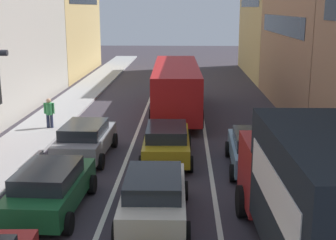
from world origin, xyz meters
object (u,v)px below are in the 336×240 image
at_px(sedan_right_lane_behind_truck, 255,149).
at_px(bus_mid_queue_primary, 176,85).
at_px(hatchback_centre_lane_third, 167,141).
at_px(wagon_left_lane_second, 50,187).
at_px(pedestrian_near_kerb, 49,112).
at_px(removalist_box_truck, 316,194).
at_px(sedan_left_lane_third, 85,139).
at_px(sedan_centre_lane_second, 154,195).

distance_m(sedan_right_lane_behind_truck, bus_mid_queue_primary, 9.89).
xyz_separation_m(hatchback_centre_lane_third, bus_mid_queue_primary, (0.21, 8.36, 0.96)).
distance_m(hatchback_centre_lane_third, sedan_right_lane_behind_truck, 3.56).
bearing_deg(wagon_left_lane_second, sedan_right_lane_behind_truck, -56.70).
bearing_deg(pedestrian_near_kerb, sedan_right_lane_behind_truck, 56.99).
relative_size(removalist_box_truck, bus_mid_queue_primary, 0.73).
relative_size(sedan_left_lane_third, sedan_right_lane_behind_truck, 1.00).
height_order(sedan_centre_lane_second, bus_mid_queue_primary, bus_mid_queue_primary).
bearing_deg(sedan_centre_lane_second, removalist_box_truck, -124.42).
bearing_deg(bus_mid_queue_primary, removalist_box_truck, -169.37).
xyz_separation_m(wagon_left_lane_second, sedan_left_lane_third, (-0.04, 5.31, 0.00)).
distance_m(removalist_box_truck, sedan_right_lane_behind_truck, 7.29).
height_order(sedan_centre_lane_second, wagon_left_lane_second, same).
bearing_deg(sedan_centre_lane_second, wagon_left_lane_second, 80.43).
relative_size(sedan_centre_lane_second, bus_mid_queue_primary, 0.41).
relative_size(hatchback_centre_lane_third, bus_mid_queue_primary, 0.41).
relative_size(sedan_left_lane_third, bus_mid_queue_primary, 0.41).
relative_size(removalist_box_truck, sedan_centre_lane_second, 1.79).
relative_size(sedan_centre_lane_second, sedan_left_lane_third, 0.99).
distance_m(hatchback_centre_lane_third, pedestrian_near_kerb, 7.65).
relative_size(sedan_left_lane_third, pedestrian_near_kerb, 2.62).
xyz_separation_m(sedan_centre_lane_second, bus_mid_queue_primary, (0.36, 13.92, 0.96)).
bearing_deg(sedan_right_lane_behind_truck, bus_mid_queue_primary, 20.83).
bearing_deg(bus_mid_queue_primary, sedan_centre_lane_second, 177.06).
relative_size(hatchback_centre_lane_third, pedestrian_near_kerb, 2.61).
distance_m(wagon_left_lane_second, hatchback_centre_lane_third, 6.08).
height_order(wagon_left_lane_second, sedan_left_lane_third, same).
bearing_deg(removalist_box_truck, sedan_centre_lane_second, 55.15).
height_order(removalist_box_truck, sedan_right_lane_behind_truck, removalist_box_truck).
distance_m(sedan_left_lane_third, pedestrian_near_kerb, 5.14).
xyz_separation_m(removalist_box_truck, hatchback_centre_lane_third, (-3.74, 8.12, -1.18)).
bearing_deg(sedan_centre_lane_second, hatchback_centre_lane_third, -2.62).
bearing_deg(removalist_box_truck, wagon_left_lane_second, 65.29).
bearing_deg(wagon_left_lane_second, pedestrian_near_kerb, 18.05).
bearing_deg(hatchback_centre_lane_third, removalist_box_truck, -156.49).
distance_m(wagon_left_lane_second, sedan_left_lane_third, 5.31).
height_order(removalist_box_truck, pedestrian_near_kerb, removalist_box_truck).
height_order(sedan_left_lane_third, sedan_right_lane_behind_truck, same).
height_order(removalist_box_truck, bus_mid_queue_primary, removalist_box_truck).
height_order(wagon_left_lane_second, hatchback_centre_lane_third, same).
distance_m(sedan_left_lane_third, sedan_right_lane_behind_truck, 6.92).
xyz_separation_m(wagon_left_lane_second, hatchback_centre_lane_third, (3.34, 5.08, 0.00)).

